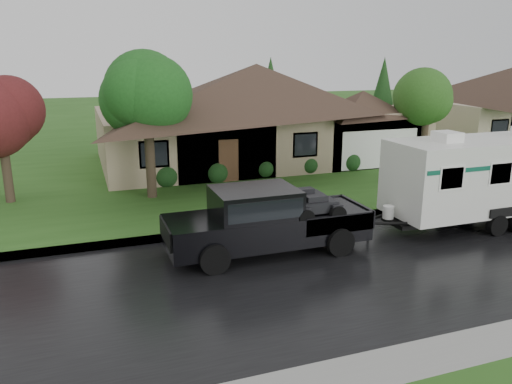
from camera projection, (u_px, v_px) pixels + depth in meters
ground at (339, 242)px, 17.02m from camera, size 140.00×140.00×0.00m
road at (371, 265)px, 15.21m from camera, size 140.00×8.00×0.01m
curb at (310, 221)px, 19.05m from camera, size 140.00×0.50×0.15m
lawn at (220, 159)px, 30.64m from camera, size 140.00×26.00×0.15m
house_main at (262, 101)px, 29.41m from camera, size 19.44×10.80×6.90m
tree_left_green at (147, 97)px, 20.90m from camera, size 3.78×3.78×6.25m
tree_right_green at (428, 99)px, 27.41m from camera, size 3.26×3.26×5.40m
shrub_row at (287, 166)px, 25.96m from camera, size 13.60×1.00×1.00m
pickup_truck at (264, 218)px, 15.89m from camera, size 6.49×2.47×2.16m
travel_trailer at (486, 174)px, 18.55m from camera, size 8.00×2.81×3.59m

